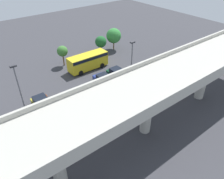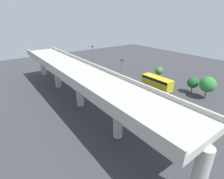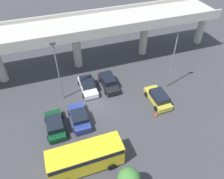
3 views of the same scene
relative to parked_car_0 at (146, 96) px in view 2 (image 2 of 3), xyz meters
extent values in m
plane|color=#38383D|center=(5.58, 2.14, -0.73)|extent=(99.58, 99.58, 0.00)
cube|color=#ADAAA0|center=(5.58, 12.13, 5.97)|extent=(46.47, 6.87, 0.90)
cube|color=#ADAAA0|center=(5.58, 8.85, 6.70)|extent=(46.47, 0.30, 0.55)
cube|color=#ADAAA0|center=(5.58, 15.42, 6.70)|extent=(46.47, 0.30, 0.55)
cylinder|color=#ADAAA0|center=(-17.66, 12.13, 2.40)|extent=(1.32, 1.32, 6.25)
cylinder|color=#ADAAA0|center=(-6.04, 12.13, 2.40)|extent=(1.32, 1.32, 6.25)
cylinder|color=#ADAAA0|center=(5.58, 12.13, 2.40)|extent=(1.32, 1.32, 6.25)
cylinder|color=#ADAAA0|center=(17.19, 12.13, 2.40)|extent=(1.32, 1.32, 6.25)
cylinder|color=#ADAAA0|center=(28.81, 12.13, 2.40)|extent=(1.32, 1.32, 6.25)
cube|color=#0C381E|center=(0.00, 0.10, -0.22)|extent=(1.98, 4.63, 0.67)
cube|color=black|center=(0.00, -0.21, 0.47)|extent=(1.82, 2.50, 0.70)
cylinder|color=black|center=(-1.01, 1.54, -0.41)|extent=(0.22, 0.63, 0.63)
cylinder|color=black|center=(1.01, 1.54, -0.41)|extent=(0.22, 0.63, 0.63)
cylinder|color=black|center=(-1.01, -1.33, -0.41)|extent=(0.22, 0.63, 0.63)
cylinder|color=black|center=(1.01, -1.33, -0.41)|extent=(0.22, 0.63, 0.63)
cube|color=navy|center=(3.02, 0.30, -0.18)|extent=(2.00, 4.63, 0.77)
cube|color=black|center=(3.02, -0.01, 0.49)|extent=(1.84, 2.21, 0.56)
cylinder|color=black|center=(1.99, 1.73, -0.42)|extent=(0.22, 0.61, 0.61)
cylinder|color=black|center=(4.04, 1.73, -0.42)|extent=(0.22, 0.61, 0.61)
cylinder|color=black|center=(1.99, -1.14, -0.42)|extent=(0.22, 0.61, 0.61)
cylinder|color=black|center=(4.04, -1.14, -0.42)|extent=(0.22, 0.61, 0.61)
cube|color=silver|center=(5.49, 5.68, -0.18)|extent=(1.95, 4.63, 0.74)
cube|color=black|center=(5.49, 5.84, 0.56)|extent=(1.80, 2.52, 0.73)
cylinder|color=black|center=(6.49, 4.25, -0.40)|extent=(0.22, 0.66, 0.66)
cylinder|color=black|center=(4.49, 4.25, -0.40)|extent=(0.22, 0.66, 0.66)
cylinder|color=black|center=(6.49, 7.12, -0.40)|extent=(0.22, 0.66, 0.66)
cylinder|color=black|center=(4.49, 7.12, -0.40)|extent=(0.22, 0.66, 0.66)
cube|color=black|center=(8.59, 5.41, -0.18)|extent=(1.89, 4.80, 0.76)
cube|color=black|center=(8.59, 5.66, 0.56)|extent=(1.74, 2.74, 0.73)
cylinder|color=black|center=(9.56, 3.92, -0.43)|extent=(0.22, 0.60, 0.60)
cylinder|color=black|center=(7.62, 3.92, -0.43)|extent=(0.22, 0.60, 0.60)
cylinder|color=black|center=(9.56, 6.90, -0.43)|extent=(0.22, 0.60, 0.60)
cylinder|color=black|center=(7.62, 6.90, -0.43)|extent=(0.22, 0.60, 0.60)
cube|color=gold|center=(13.87, 0.21, -0.20)|extent=(1.96, 4.68, 0.68)
cube|color=black|center=(13.87, -0.08, 0.51)|extent=(1.80, 2.67, 0.75)
cylinder|color=black|center=(12.87, 1.66, -0.39)|extent=(0.22, 0.67, 0.67)
cylinder|color=black|center=(14.87, 1.66, -0.39)|extent=(0.22, 0.67, 0.67)
cylinder|color=black|center=(12.87, -1.24, -0.39)|extent=(0.22, 0.67, 0.67)
cylinder|color=black|center=(14.87, -1.24, -0.39)|extent=(0.22, 0.67, 0.67)
cube|color=gold|center=(2.34, -5.93, 0.82)|extent=(7.52, 2.39, 2.62)
cube|color=black|center=(2.34, -5.93, 1.76)|extent=(7.37, 2.44, 0.58)
cylinder|color=black|center=(4.67, -4.71, -0.29)|extent=(0.88, 0.29, 0.88)
cylinder|color=black|center=(4.67, -7.14, -0.29)|extent=(0.88, 0.29, 0.88)
cylinder|color=black|center=(0.00, -4.71, -0.29)|extent=(0.88, 0.29, 0.88)
cylinder|color=black|center=(0.00, -7.14, -0.29)|extent=(0.88, 0.29, 0.88)
cylinder|color=slate|center=(16.75, 2.55, 3.61)|extent=(0.16, 0.16, 8.68)
cube|color=#333338|center=(16.75, 2.55, 8.05)|extent=(0.70, 0.35, 0.20)
cylinder|color=slate|center=(1.81, 5.13, 3.53)|extent=(0.16, 0.16, 8.50)
cube|color=#333338|center=(1.81, 5.13, 7.88)|extent=(0.70, 0.35, 0.20)
cylinder|color=brown|center=(-7.06, -10.11, 0.15)|extent=(0.24, 0.24, 1.76)
sphere|color=#337F38|center=(-7.06, -10.11, 2.39)|extent=(3.19, 3.19, 3.19)
cylinder|color=brown|center=(-3.81, -10.40, -0.01)|extent=(0.24, 0.24, 1.43)
sphere|color=#1E5B28|center=(-3.81, -10.40, 1.72)|extent=(2.39, 2.39, 2.39)
cylinder|color=brown|center=(5.25, -10.01, 0.32)|extent=(0.24, 0.24, 2.09)
sphere|color=#3D7533|center=(5.25, -10.01, 2.22)|extent=(2.02, 2.02, 2.02)
cube|color=black|center=(12.43, -2.13, -0.71)|extent=(0.44, 0.44, 0.04)
cone|color=#EA590F|center=(12.43, -2.13, -0.38)|extent=(0.40, 0.40, 0.70)
camera|label=1|loc=(21.16, 25.37, 18.97)|focal=35.00mm
camera|label=2|loc=(-22.02, 24.87, 15.39)|focal=28.00mm
camera|label=3|loc=(0.93, -17.95, 20.43)|focal=35.00mm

